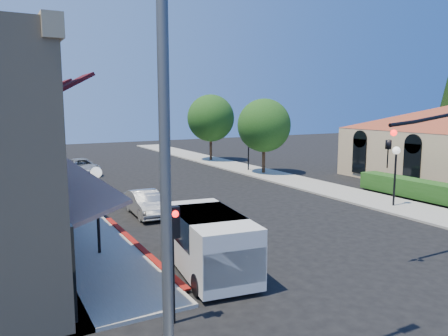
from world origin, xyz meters
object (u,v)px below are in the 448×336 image
street_tree_a (264,125)px  parked_car_a (205,241)px  secondary_signal (173,243)px  white_van (210,240)px  parked_car_d (81,167)px  street_tree_b (211,118)px  cobra_streetlight (183,145)px  lamppost_left_far (49,153)px  lamppost_left_near (97,188)px  lamppost_right_far (249,141)px  parked_car_b (146,203)px  lamppost_right_near (396,161)px  parked_car_c (83,181)px

street_tree_a → parked_car_a: (-13.60, -16.00, -3.60)m
secondary_signal → white_van: bearing=48.0°
white_van → parked_car_d: 25.17m
street_tree_b → parked_car_d: bearing=-169.1°
cobra_streetlight → lamppost_left_far: 24.14m
street_tree_b → lamppost_left_near: (-17.30, -24.00, -1.81)m
lamppost_left_near → lamppost_right_far: size_ratio=1.00×
parked_car_b → cobra_streetlight: bearing=-103.6°
lamppost_right_far → parked_car_d: lamppost_right_far is taller
lamppost_left_far → street_tree_a: bearing=0.0°
street_tree_b → cobra_streetlight: cobra_streetlight is taller
street_tree_a → secondary_signal: street_tree_a is taller
cobra_streetlight → lamppost_right_near: cobra_streetlight is taller
cobra_streetlight → parked_car_d: (4.09, 31.34, -4.59)m
lamppost_right_near → white_van: 14.59m
white_van → street_tree_b: bearing=62.8°
lamppost_left_far → parked_car_a: (3.70, -16.00, -2.14)m
white_van → street_tree_a: bearing=51.2°
street_tree_b → street_tree_a: bearing=-90.0°
cobra_streetlight → lamppost_right_near: 20.44m
parked_car_c → parked_car_d: bearing=87.4°
street_tree_a → parked_car_a: 21.30m
secondary_signal → parked_car_b: secondary_signal is taller
secondary_signal → parked_car_d: 28.13m
parked_car_a → parked_car_b: 7.20m
street_tree_b → lamppost_right_near: (-0.30, -24.00, -1.81)m
street_tree_a → lamppost_right_far: size_ratio=1.82×
lamppost_right_near → parked_car_b: 14.43m
street_tree_a → parked_car_d: bearing=152.1°
lamppost_left_near → secondary_signal: bearing=-85.7°
lamppost_left_near → parked_car_d: bearing=80.8°
secondary_signal → cobra_streetlight: bearing=-108.6°
cobra_streetlight → street_tree_b: bearing=62.2°
lamppost_left_near → parked_car_b: 6.71m
cobra_streetlight → lamppost_left_far: size_ratio=2.61×
lamppost_right_near → street_tree_a: bearing=88.8°
lamppost_right_far → white_van: (-14.01, -19.82, -1.48)m
lamppost_left_near → parked_car_a: lamppost_left_near is taller
street_tree_b → parked_car_b: (-13.60, -18.80, -3.88)m
white_van → parked_car_d: bearing=89.0°
street_tree_b → lamppost_right_far: bearing=-92.1°
parked_car_a → parked_car_b: bearing=82.9°
lamppost_right_near → cobra_streetlight: bearing=-150.5°
lamppost_right_far → lamppost_left_far: bearing=-173.3°
lamppost_right_near → lamppost_right_far: same height
parked_car_a → parked_car_c: parked_car_a is taller
parked_car_a → white_van: bearing=-118.4°
lamppost_left_near → parked_car_d: 21.71m
parked_car_c → parked_car_a: bearing=-77.7°
secondary_signal → lamppost_right_far: (16.50, 22.59, 0.42)m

